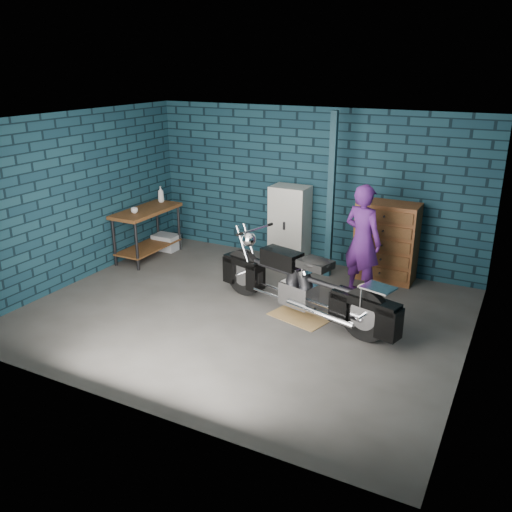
{
  "coord_description": "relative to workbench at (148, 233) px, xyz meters",
  "views": [
    {
      "loc": [
        3.39,
        -6.14,
        3.4
      ],
      "look_at": [
        0.05,
        0.3,
        0.79
      ],
      "focal_mm": 38.0,
      "sensor_mm": 36.0,
      "label": 1
    }
  ],
  "objects": [
    {
      "name": "ground",
      "position": [
        2.68,
        -1.28,
        -0.46
      ],
      "size": [
        6.0,
        6.0,
        0.0
      ],
      "primitive_type": "plane",
      "color": "#4A4845",
      "rests_on": "ground"
    },
    {
      "name": "room_walls",
      "position": [
        2.68,
        -0.73,
        1.45
      ],
      "size": [
        6.02,
        5.01,
        2.71
      ],
      "color": "#102936",
      "rests_on": "ground"
    },
    {
      "name": "support_post",
      "position": [
        3.23,
        0.67,
        0.9
      ],
      "size": [
        0.1,
        0.1,
        2.7
      ],
      "primitive_type": "cube",
      "color": "#112B35",
      "rests_on": "ground"
    },
    {
      "name": "workbench",
      "position": [
        0.0,
        0.0,
        0.0
      ],
      "size": [
        0.6,
        1.4,
        0.91
      ],
      "primitive_type": "cube",
      "color": "brown",
      "rests_on": "ground"
    },
    {
      "name": "drip_mat",
      "position": [
        3.46,
        -0.97,
        -0.45
      ],
      "size": [
        0.94,
        0.8,
        0.01
      ],
      "primitive_type": "cube",
      "rotation": [
        0.0,
        0.0,
        -0.27
      ],
      "color": "olive",
      "rests_on": "ground"
    },
    {
      "name": "motorcycle",
      "position": [
        3.46,
        -0.97,
        0.1
      ],
      "size": [
        2.63,
        1.34,
        1.12
      ],
      "primitive_type": null,
      "rotation": [
        0.0,
        0.0,
        -0.27
      ],
      "color": "black",
      "rests_on": "ground"
    },
    {
      "name": "person",
      "position": [
        3.93,
        0.17,
        0.41
      ],
      "size": [
        0.73,
        0.6,
        1.73
      ],
      "primitive_type": "imported",
      "rotation": [
        0.0,
        0.0,
        2.8
      ],
      "color": "#511D6F",
      "rests_on": "ground"
    },
    {
      "name": "storage_bin",
      "position": [
        0.02,
        0.5,
        -0.31
      ],
      "size": [
        0.47,
        0.33,
        0.29
      ],
      "primitive_type": "cube",
      "color": "#94979C",
      "rests_on": "ground"
    },
    {
      "name": "locker",
      "position": [
        2.39,
        0.95,
        0.24
      ],
      "size": [
        0.65,
        0.46,
        1.38
      ],
      "primitive_type": "cube",
      "color": "beige",
      "rests_on": "ground"
    },
    {
      "name": "tool_chest",
      "position": [
        4.11,
        0.95,
        0.19
      ],
      "size": [
        0.97,
        0.54,
        1.29
      ],
      "primitive_type": "cube",
      "color": "brown",
      "rests_on": "ground"
    },
    {
      "name": "shop_stool",
      "position": [
        4.41,
        -0.99,
        -0.14
      ],
      "size": [
        0.44,
        0.44,
        0.63
      ],
      "primitive_type": null,
      "rotation": [
        0.0,
        0.0,
        0.37
      ],
      "color": "#C3B293",
      "rests_on": "ground"
    },
    {
      "name": "cup_a",
      "position": [
        -0.01,
        -0.3,
        0.5
      ],
      "size": [
        0.14,
        0.14,
        0.1
      ],
      "primitive_type": "imported",
      "rotation": [
        0.0,
        0.0,
        -0.21
      ],
      "color": "#C3B293",
      "rests_on": "workbench"
    },
    {
      "name": "bottle",
      "position": [
        -0.08,
        0.56,
        0.61
      ],
      "size": [
        0.14,
        0.14,
        0.3
      ],
      "primitive_type": "imported",
      "rotation": [
        0.0,
        0.0,
        0.29
      ],
      "color": "#94979C",
      "rests_on": "workbench"
    }
  ]
}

